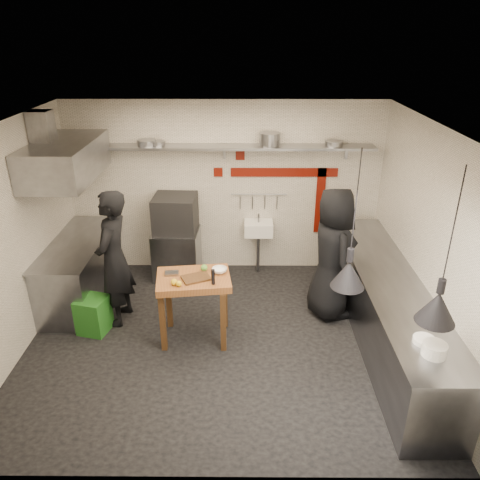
{
  "coord_description": "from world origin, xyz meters",
  "views": [
    {
      "loc": [
        0.3,
        -5.11,
        3.79
      ],
      "look_at": [
        0.26,
        0.3,
        1.31
      ],
      "focal_mm": 35.0,
      "sensor_mm": 36.0,
      "label": 1
    }
  ],
  "objects_px": {
    "oven_stand": "(177,254)",
    "combi_oven": "(175,214)",
    "chef_left": "(114,259)",
    "chef_right": "(332,254)",
    "prep_table": "(195,308)",
    "green_bin": "(94,315)"
  },
  "relations": [
    {
      "from": "oven_stand",
      "to": "combi_oven",
      "type": "xyz_separation_m",
      "value": [
        0.01,
        0.03,
        0.69
      ]
    },
    {
      "from": "chef_left",
      "to": "chef_right",
      "type": "distance_m",
      "value": 2.96
    },
    {
      "from": "oven_stand",
      "to": "prep_table",
      "type": "relative_size",
      "value": 0.87
    },
    {
      "from": "oven_stand",
      "to": "chef_left",
      "type": "height_order",
      "value": "chef_left"
    },
    {
      "from": "oven_stand",
      "to": "chef_left",
      "type": "relative_size",
      "value": 0.42
    },
    {
      "from": "oven_stand",
      "to": "combi_oven",
      "type": "relative_size",
      "value": 1.22
    },
    {
      "from": "green_bin",
      "to": "oven_stand",
      "type": "bearing_deg",
      "value": 59.08
    },
    {
      "from": "oven_stand",
      "to": "green_bin",
      "type": "relative_size",
      "value": 1.6
    },
    {
      "from": "chef_left",
      "to": "chef_right",
      "type": "bearing_deg",
      "value": 100.52
    },
    {
      "from": "oven_stand",
      "to": "prep_table",
      "type": "xyz_separation_m",
      "value": [
        0.45,
        -1.71,
        0.06
      ]
    },
    {
      "from": "green_bin",
      "to": "chef_left",
      "type": "bearing_deg",
      "value": 43.19
    },
    {
      "from": "green_bin",
      "to": "combi_oven",
      "type": "bearing_deg",
      "value": 59.29
    },
    {
      "from": "combi_oven",
      "to": "chef_left",
      "type": "xyz_separation_m",
      "value": [
        -0.66,
        -1.32,
        -0.13
      ]
    },
    {
      "from": "chef_right",
      "to": "prep_table",
      "type": "bearing_deg",
      "value": 94.63
    },
    {
      "from": "combi_oven",
      "to": "chef_right",
      "type": "relative_size",
      "value": 0.35
    },
    {
      "from": "green_bin",
      "to": "chef_right",
      "type": "bearing_deg",
      "value": 8.11
    },
    {
      "from": "combi_oven",
      "to": "chef_right",
      "type": "xyz_separation_m",
      "value": [
        2.3,
        -1.13,
        -0.15
      ]
    },
    {
      "from": "green_bin",
      "to": "prep_table",
      "type": "xyz_separation_m",
      "value": [
        1.39,
        -0.15,
        0.21
      ]
    },
    {
      "from": "prep_table",
      "to": "oven_stand",
      "type": "bearing_deg",
      "value": 97.74
    },
    {
      "from": "green_bin",
      "to": "chef_right",
      "type": "xyz_separation_m",
      "value": [
        3.24,
        0.46,
        0.69
      ]
    },
    {
      "from": "combi_oven",
      "to": "green_bin",
      "type": "height_order",
      "value": "combi_oven"
    },
    {
      "from": "oven_stand",
      "to": "prep_table",
      "type": "bearing_deg",
      "value": -72.61
    }
  ]
}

